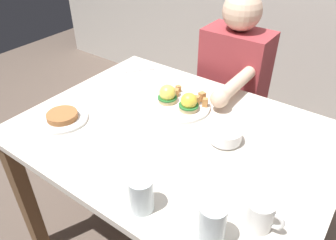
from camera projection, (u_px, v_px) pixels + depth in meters
name	position (u px, v px, depth m)	size (l,w,h in m)	color
dining_table	(175.00, 152.00, 1.33)	(1.20, 0.90, 0.74)	silver
eggs_benedict_plate	(179.00, 102.00, 1.39)	(0.27, 0.27, 0.09)	white
fruit_bowl	(225.00, 135.00, 1.20)	(0.12, 0.12, 0.05)	white
coffee_mug	(260.00, 213.00, 0.88)	(0.11, 0.08, 0.09)	white
fork	(142.00, 70.00, 1.70)	(0.11, 0.14, 0.00)	silver
water_glass_near	(141.00, 196.00, 0.93)	(0.07, 0.07, 0.11)	silver
water_glass_far	(211.00, 227.00, 0.83)	(0.07, 0.07, 0.14)	silver
side_plate	(63.00, 118.00, 1.32)	(0.20, 0.20, 0.04)	white
diner_person	(231.00, 87.00, 1.74)	(0.34, 0.54, 1.14)	#33333D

